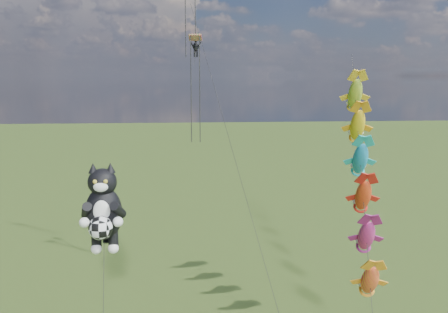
{
  "coord_description": "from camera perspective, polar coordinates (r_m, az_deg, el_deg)",
  "views": [
    {
      "loc": [
        3.19,
        -29.08,
        16.55
      ],
      "look_at": [
        6.27,
        6.8,
        10.72
      ],
      "focal_mm": 40.0,
      "sensor_mm": 36.0,
      "label": 1
    }
  ],
  "objects": [
    {
      "name": "fish_windsock_rig",
      "position": [
        32.82,
        15.46,
        -2.29
      ],
      "size": [
        3.6,
        15.65,
        18.14
      ],
      "rotation": [
        0.0,
        0.0,
        0.12
      ],
      "color": "brown",
      "rests_on": "ground"
    },
    {
      "name": "cat_kite_rig",
      "position": [
        28.75,
        -13.66,
        -5.85
      ],
      "size": [
        2.38,
        4.02,
        11.82
      ],
      "rotation": [
        0.0,
        0.0,
        0.02
      ],
      "color": "brown",
      "rests_on": "ground"
    },
    {
      "name": "parafoil_rig",
      "position": [
        40.75,
        -3.08,
        12.73
      ],
      "size": [
        6.22,
        16.71,
        26.16
      ],
      "rotation": [
        0.0,
        0.0,
        0.41
      ],
      "color": "brown",
      "rests_on": "ground"
    }
  ]
}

